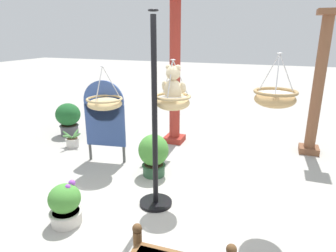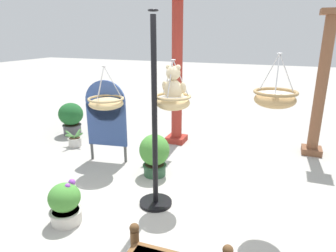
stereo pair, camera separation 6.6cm
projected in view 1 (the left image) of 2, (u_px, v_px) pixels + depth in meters
The scene contains 13 objects.
ground_plane at pixel (165, 204), 4.08m from camera, with size 40.00×40.00×0.00m, color #ADAAA3.
display_pole_central at pixel (155, 151), 3.85m from camera, with size 0.44×0.44×2.49m.
hanging_basket_with_teddy at pixel (173, 101), 3.84m from camera, with size 0.47×0.47×0.64m.
teddy_bear at pixel (173, 85), 3.80m from camera, with size 0.32×0.28×0.47m.
hanging_basket_left_high at pixel (105, 103), 4.83m from camera, with size 0.59×0.59×0.70m.
hanging_basket_right_low at pixel (275, 98), 3.31m from camera, with size 0.48×0.48×0.60m.
greenhouse_pillar_left at pixel (175, 74), 6.01m from camera, with size 0.41×0.41×2.98m.
greenhouse_pillar_right at pixel (318, 88), 5.47m from camera, with size 0.38×0.38×2.63m.
potted_plant_flowering_red at pixel (72, 141), 6.09m from camera, with size 0.44×0.46×0.34m.
potted_plant_tall_leafy at pixel (68, 118), 6.73m from camera, with size 0.55×0.55×0.74m.
potted_plant_bushy_green at pixel (154, 154), 4.80m from camera, with size 0.49×0.49×0.69m.
potted_plant_small_succulent at pixel (65, 205), 3.59m from camera, with size 0.40×0.40×0.53m.
display_sign_board at pixel (105, 115), 5.20m from camera, with size 0.73×0.15×1.47m.
Camera 1 is at (1.28, -3.34, 2.23)m, focal length 31.91 mm.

